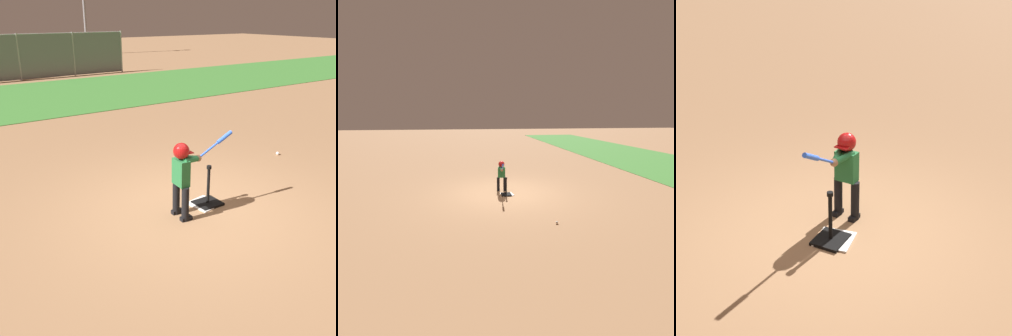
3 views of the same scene
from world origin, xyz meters
The scene contains 7 objects.
ground_plane centered at (0.00, 0.00, 0.00)m, with size 90.00×90.00×0.00m, color #99704C.
grass_outfield_strip centered at (0.00, 10.44, 0.01)m, with size 56.00×6.98×0.02m, color #3D7F33.
home_plate centered at (0.21, 0.04, 0.01)m, with size 0.44×0.44×0.02m, color white.
batting_tee centered at (0.25, 0.01, 0.10)m, with size 0.41×0.37×0.67m.
batter_child centered at (-0.33, -0.09, 0.75)m, with size 1.03×0.38×1.24m.
baseball centered at (3.07, 1.00, 0.04)m, with size 0.07×0.07×0.07m, color white.
bleachers_center centered at (1.47, 16.07, 0.47)m, with size 2.83×2.05×0.97m.
Camera 1 is at (-3.52, -4.38, 2.88)m, focal length 42.00 mm.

